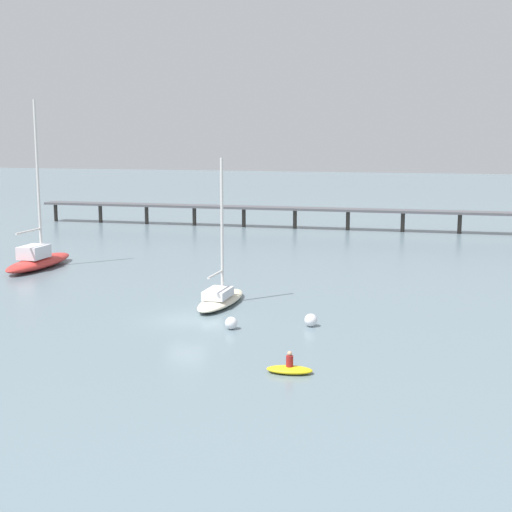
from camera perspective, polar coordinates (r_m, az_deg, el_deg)
ground_plane at (r=46.70m, az=-5.52°, el=-5.06°), size 400.00×400.00×0.00m
pier at (r=90.98m, az=15.76°, el=3.94°), size 76.92×5.35×6.68m
sailboat_cream at (r=50.57m, az=-2.84°, el=-3.21°), size 2.31×7.42×10.22m
sailboat_red at (r=67.37m, az=-16.86°, el=-0.19°), size 2.86×9.64×14.87m
dinghy_yellow at (r=36.32m, az=2.67°, el=-8.91°), size 2.41×1.28×1.14m
mooring_buoy_far at (r=44.24m, az=-1.97°, el=-5.33°), size 0.77×0.77×0.77m
mooring_buoy_outer at (r=44.97m, az=4.36°, el=-5.08°), size 0.80×0.80×0.80m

